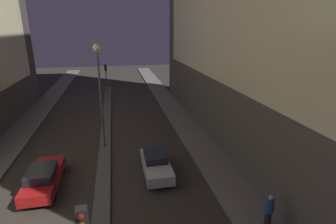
{
  "coord_description": "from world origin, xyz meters",
  "views": [
    {
      "loc": [
        1.15,
        -2.65,
        9.5
      ],
      "look_at": [
        6.35,
        22.68,
        1.09
      ],
      "focal_mm": 28.0,
      "sensor_mm": 36.0,
      "label": 1
    }
  ],
  "objects_px": {
    "traffic_light_mid": "(106,74)",
    "street_lamp": "(99,72)",
    "pedestrian_on_right_sidewalk": "(269,210)",
    "car_left_lane": "(44,177)",
    "car_right_lane": "(156,164)"
  },
  "relations": [
    {
      "from": "traffic_light_mid",
      "to": "street_lamp",
      "type": "relative_size",
      "value": 0.56
    },
    {
      "from": "street_lamp",
      "to": "pedestrian_on_right_sidewalk",
      "type": "distance_m",
      "value": 14.46
    },
    {
      "from": "traffic_light_mid",
      "to": "pedestrian_on_right_sidewalk",
      "type": "distance_m",
      "value": 28.11
    },
    {
      "from": "car_left_lane",
      "to": "street_lamp",
      "type": "bearing_deg",
      "value": 54.9
    },
    {
      "from": "car_right_lane",
      "to": "street_lamp",
      "type": "bearing_deg",
      "value": 126.4
    },
    {
      "from": "traffic_light_mid",
      "to": "street_lamp",
      "type": "bearing_deg",
      "value": -90.0
    },
    {
      "from": "street_lamp",
      "to": "pedestrian_on_right_sidewalk",
      "type": "relative_size",
      "value": 4.82
    },
    {
      "from": "street_lamp",
      "to": "pedestrian_on_right_sidewalk",
      "type": "xyz_separation_m",
      "value": [
        8.1,
        -10.78,
        -5.23
      ]
    },
    {
      "from": "pedestrian_on_right_sidewalk",
      "to": "street_lamp",
      "type": "bearing_deg",
      "value": 126.91
    },
    {
      "from": "street_lamp",
      "to": "car_right_lane",
      "type": "bearing_deg",
      "value": -53.6
    },
    {
      "from": "traffic_light_mid",
      "to": "car_right_lane",
      "type": "relative_size",
      "value": 1.09
    },
    {
      "from": "traffic_light_mid",
      "to": "pedestrian_on_right_sidewalk",
      "type": "xyz_separation_m",
      "value": [
        8.1,
        -26.8,
        -2.45
      ]
    },
    {
      "from": "car_right_lane",
      "to": "pedestrian_on_right_sidewalk",
      "type": "height_order",
      "value": "pedestrian_on_right_sidewalk"
    },
    {
      "from": "car_right_lane",
      "to": "pedestrian_on_right_sidewalk",
      "type": "bearing_deg",
      "value": -52.7
    },
    {
      "from": "car_left_lane",
      "to": "pedestrian_on_right_sidewalk",
      "type": "distance_m",
      "value": 12.97
    }
  ]
}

